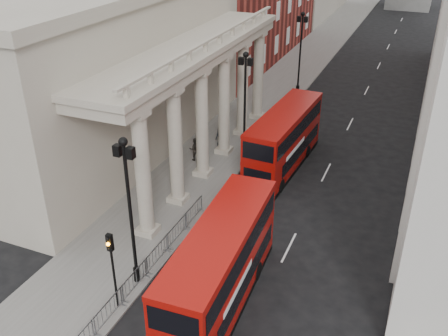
# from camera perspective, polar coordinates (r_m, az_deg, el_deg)

# --- Properties ---
(sidewalk_west) EXTENTS (6.00, 140.00, 0.12)m
(sidewalk_west) POSITION_cam_1_polar(r_m,az_deg,el_deg) (48.93, 3.78, 6.69)
(sidewalk_west) COLOR slate
(sidewalk_west) RESTS_ON ground
(sidewalk_east) EXTENTS (3.00, 140.00, 0.12)m
(sidewalk_east) POSITION_cam_1_polar(r_m,az_deg,el_deg) (46.76, 23.26, 3.33)
(sidewalk_east) COLOR slate
(sidewalk_east) RESTS_ON ground
(kerb) EXTENTS (0.20, 140.00, 0.14)m
(kerb) POSITION_cam_1_polar(r_m,az_deg,el_deg) (48.13, 7.11, 6.18)
(kerb) COLOR slate
(kerb) RESTS_ON ground
(portico_building) EXTENTS (9.00, 28.00, 12.00)m
(portico_building) POSITION_cam_1_polar(r_m,az_deg,el_deg) (40.01, -12.23, 10.22)
(portico_building) COLOR #A89E8D
(portico_building) RESTS_ON ground
(lamp_post_south) EXTENTS (1.05, 0.44, 8.32)m
(lamp_post_south) POSITION_cam_1_polar(r_m,az_deg,el_deg) (24.71, -10.75, -4.00)
(lamp_post_south) COLOR black
(lamp_post_south) RESTS_ON sidewalk_west
(lamp_post_mid) EXTENTS (1.05, 0.44, 8.32)m
(lamp_post_mid) POSITION_cam_1_polar(r_m,az_deg,el_deg) (37.65, 2.41, 7.96)
(lamp_post_mid) COLOR black
(lamp_post_mid) RESTS_ON sidewalk_west
(lamp_post_north) EXTENTS (1.05, 0.44, 8.32)m
(lamp_post_north) POSITION_cam_1_polar(r_m,az_deg,el_deg) (52.31, 8.74, 13.44)
(lamp_post_north) COLOR black
(lamp_post_north) RESTS_ON sidewalk_west
(traffic_light) EXTENTS (0.28, 0.33, 4.30)m
(traffic_light) POSITION_cam_1_polar(r_m,az_deg,el_deg) (24.35, -12.73, -9.96)
(traffic_light) COLOR black
(traffic_light) RESTS_ON sidewalk_west
(crowd_barriers) EXTENTS (0.50, 18.75, 1.10)m
(crowd_barriers) POSITION_cam_1_polar(r_m,az_deg,el_deg) (25.97, -11.57, -14.00)
(crowd_barriers) COLOR gray
(crowd_barriers) RESTS_ON sidewalk_west
(bus_near) EXTENTS (2.98, 10.57, 4.52)m
(bus_near) POSITION_cam_1_polar(r_m,az_deg,el_deg) (24.47, -0.40, -11.15)
(bus_near) COLOR #A30C07
(bus_near) RESTS_ON ground
(bus_far) EXTENTS (3.08, 10.52, 4.49)m
(bus_far) POSITION_cam_1_polar(r_m,az_deg,el_deg) (37.32, 6.88, 3.33)
(bus_far) COLOR #980B07
(bus_far) RESTS_ON ground
(pedestrian_a) EXTENTS (0.59, 0.41, 1.54)m
(pedestrian_a) POSITION_cam_1_polar(r_m,az_deg,el_deg) (32.76, -9.47, -3.51)
(pedestrian_a) COLOR black
(pedestrian_a) RESTS_ON sidewalk_west
(pedestrian_b) EXTENTS (1.12, 1.04, 1.84)m
(pedestrian_b) POSITION_cam_1_polar(r_m,az_deg,el_deg) (38.53, -3.34, 2.17)
(pedestrian_b) COLOR #282420
(pedestrian_b) RESTS_ON sidewalk_west
(pedestrian_c) EXTENTS (0.99, 0.78, 1.78)m
(pedestrian_c) POSITION_cam_1_polar(r_m,az_deg,el_deg) (40.63, -0.39, 3.59)
(pedestrian_c) COLOR black
(pedestrian_c) RESTS_ON sidewalk_west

